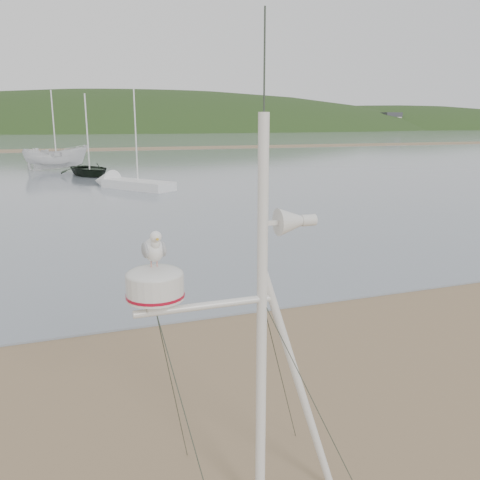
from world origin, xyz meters
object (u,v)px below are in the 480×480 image
object	(u,v)px
mast_rig	(257,410)
boat_dark	(88,144)
sailboat_white_near	(120,183)
boat_white	(55,138)

from	to	relation	value
mast_rig	boat_dark	xyz separation A→B (m)	(0.69, 34.50, 1.14)
sailboat_white_near	mast_rig	bearing A→B (deg)	-94.12
boat_white	sailboat_white_near	distance (m)	13.68
boat_dark	sailboat_white_near	world-z (taller)	sailboat_white_near
mast_rig	boat_white	world-z (taller)	boat_white
boat_dark	sailboat_white_near	size ratio (longest dim) A/B	0.73
mast_rig	sailboat_white_near	xyz separation A→B (m)	(1.95, 27.10, -0.86)
boat_dark	boat_white	world-z (taller)	boat_white
boat_dark	sailboat_white_near	bearing A→B (deg)	-99.29
mast_rig	boat_white	distance (m)	40.18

